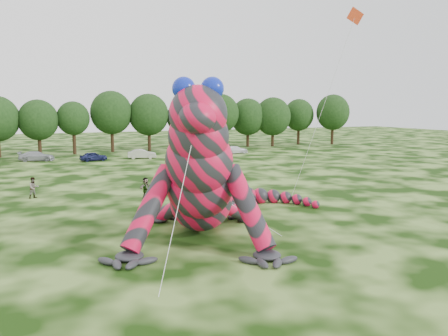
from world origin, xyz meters
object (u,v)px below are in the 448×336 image
car_6 (195,152)px  tree_16 (299,122)px  tree_12 (183,125)px  car_5 (142,154)px  tree_10 (112,122)px  spectator_5 (146,188)px  tree_14 (248,123)px  spectator_3 (220,161)px  tree_9 (74,128)px  car_7 (235,150)px  tree_13 (221,121)px  spectator_2 (186,165)px  inflatable_gecko (201,156)px  flying_kite (350,30)px  tree_15 (273,122)px  spectator_1 (34,188)px  tree_11 (149,122)px  tree_8 (39,128)px  car_4 (93,156)px  car_3 (37,156)px  tree_17 (333,120)px

car_6 → tree_16: bearing=-72.9°
tree_12 → car_5: bearing=-132.6°
tree_10 → spectator_5: bearing=-94.4°
tree_14 → tree_16: (11.99, 0.65, -0.01)m
car_5 → spectator_3: bearing=-142.9°
tree_9 → tree_16: (44.38, 2.03, 0.35)m
tree_14 → car_7: 13.75m
tree_13 → spectator_2: bearing=-120.4°
inflatable_gecko → spectator_5: inflatable_gecko is taller
tree_10 → spectator_3: size_ratio=5.75×
flying_kite → car_5: bearing=102.2°
car_7 → spectator_5: spectator_5 is taller
tree_14 → tree_15: tree_15 is taller
spectator_5 → spectator_1: 9.58m
spectator_5 → spectator_1: size_ratio=0.97×
spectator_5 → tree_14: bearing=22.5°
tree_13 → spectator_5: tree_13 is taller
inflatable_gecko → tree_11: 51.34m
tree_10 → spectator_1: 38.98m
tree_10 → car_5: (2.63, -11.69, -4.55)m
inflatable_gecko → tree_8: (-9.76, 49.46, -0.23)m
tree_12 → tree_14: bearing=4.2°
tree_8 → tree_12: tree_12 is taller
tree_14 → spectator_1: 53.23m
tree_11 → car_6: size_ratio=1.98×
spectator_5 → car_4: bearing=61.0°
tree_16 → spectator_5: tree_16 is taller
tree_8 → tree_16: (49.67, 2.39, 0.21)m
inflatable_gecko → spectator_2: (6.52, 23.86, -3.82)m
car_3 → tree_16: bearing=-68.9°
tree_9 → car_3: (-5.75, -7.56, -3.63)m
inflatable_gecko → tree_15: tree_15 is taller
car_3 → spectator_2: (16.74, -18.41, 0.17)m
tree_16 → car_5: tree_16 is taller
tree_17 → car_7: tree_17 is taller
inflatable_gecko → car_7: inflatable_gecko is taller
car_3 → car_4: size_ratio=1.26×
tree_14 → car_5: tree_14 is taller
spectator_2 → tree_17: bearing=174.2°
car_3 → car_5: car_3 is taller
flying_kite → car_7: flying_kite is taller
tree_13 → car_4: 26.70m
tree_13 → car_7: bearing=-97.2°
car_6 → spectator_2: bearing=148.5°
car_4 → spectator_1: 26.12m
car_7 → tree_11: bearing=47.0°
inflatable_gecko → car_5: inflatable_gecko is taller
tree_12 → spectator_5: bearing=-111.8°
tree_17 → car_7: (-25.98, -8.72, -4.51)m
car_4 → spectator_3: bearing=-144.1°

